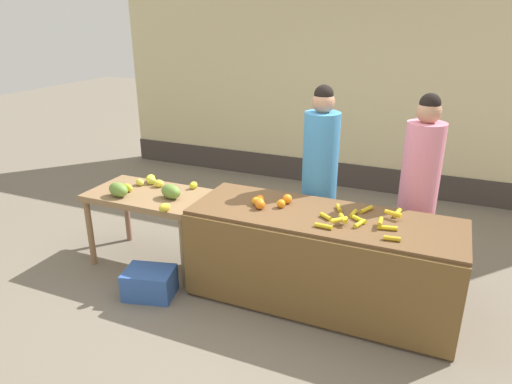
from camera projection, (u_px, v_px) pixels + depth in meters
The scene contains 11 objects.
ground_plane at pixel (267, 287), 4.35m from camera, with size 24.00×24.00×0.00m, color #756B5B.
market_wall_back at pixel (350, 84), 6.47m from camera, with size 7.24×0.23×3.06m.
fruit_stall_counter at pixel (321, 260), 4.00m from camera, with size 2.28×0.80×0.84m.
side_table_wooden at pixel (150, 202), 4.58m from camera, with size 1.20×0.68×0.77m.
banana_bunch_pile at pixel (362, 219), 3.73m from camera, with size 0.68×0.61×0.07m.
orange_pile at pixel (268, 202), 4.04m from camera, with size 0.32×0.30×0.09m.
mango_papaya_pile at pixel (148, 189), 4.47m from camera, with size 0.79×0.73×0.14m.
vendor_woman_blue_shirt at pixel (319, 179), 4.46m from camera, with size 0.34×0.34×1.82m.
vendor_woman_pink_shirt at pixel (418, 192), 4.18m from camera, with size 0.34×0.34×1.80m.
produce_crate at pixel (150, 283), 4.18m from camera, with size 0.44×0.32×0.26m, color #3359A5.
produce_sack at pixel (254, 227), 4.97m from camera, with size 0.36×0.30×0.53m, color tan.
Camera 1 is at (1.38, -3.47, 2.41)m, focal length 32.29 mm.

